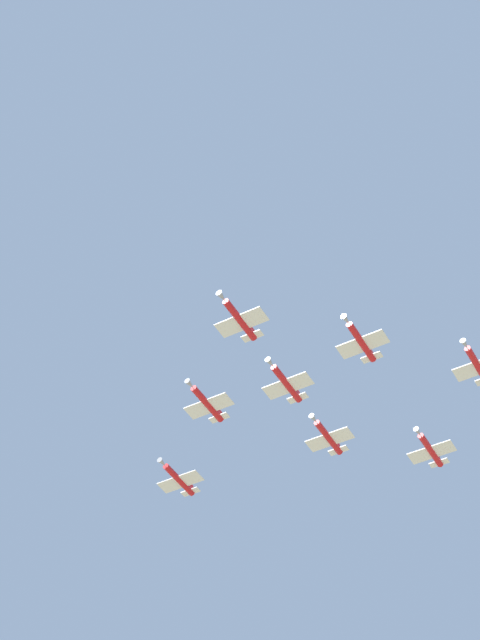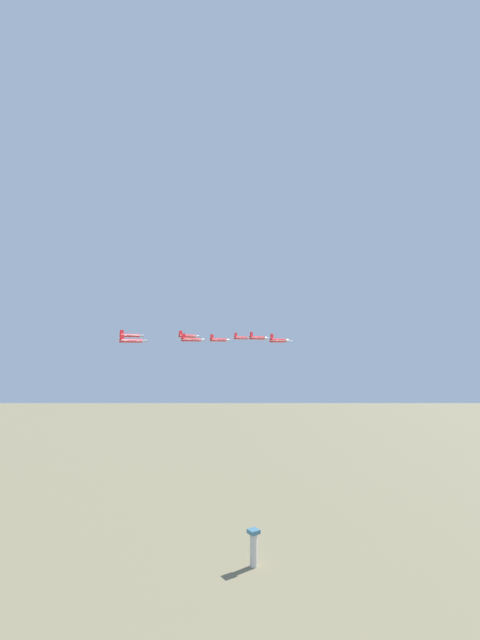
{
  "view_description": "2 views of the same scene",
  "coord_description": "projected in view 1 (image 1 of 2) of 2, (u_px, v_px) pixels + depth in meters",
  "views": [
    {
      "loc": [
        -78.58,
        -90.24,
        2.48
      ],
      "look_at": [
        -5.83,
        14.57,
        134.62
      ],
      "focal_mm": 59.95,
      "sensor_mm": 36.0,
      "label": 1
    },
    {
      "loc": [
        97.74,
        167.4,
        132.1
      ],
      "look_at": [
        -6.62,
        12.54,
        142.11
      ],
      "focal_mm": 25.13,
      "sensor_mm": 36.0,
      "label": 2
    }
  ],
  "objects": [
    {
      "name": "jet_center_rear",
      "position": [
        178.0,
        479.0,
        212.29
      ],
      "size": [
        12.4,
        9.7,
        2.65
      ],
      "rotation": [
        0.0,
        0.0,
        2.02
      ],
      "color": "red"
    },
    {
      "name": "jet_port_outer",
      "position": [
        286.0,
        383.0,
        193.34
      ],
      "size": [
        12.4,
        9.7,
        2.65
      ],
      "rotation": [
        0.0,
        0.0,
        2.02
      ],
      "color": "red"
    },
    {
      "name": "jet_starboard_outer",
      "position": [
        477.0,
        365.0,
        192.49
      ],
      "size": [
        12.4,
        9.7,
        2.65
      ],
      "rotation": [
        0.0,
        0.0,
        2.02
      ],
      "color": "red"
    },
    {
      "name": "jet_starboard_inner",
      "position": [
        207.0,
        403.0,
        198.22
      ],
      "size": [
        12.4,
        9.7,
        2.65
      ],
      "rotation": [
        0.0,
        0.0,
        2.02
      ],
      "color": "red"
    },
    {
      "name": "jet_starboard_trail",
      "position": [
        430.0,
        449.0,
        205.81
      ],
      "size": [
        12.4,
        9.7,
        2.65
      ],
      "rotation": [
        0.0,
        0.0,
        2.02
      ],
      "color": "red"
    },
    {
      "name": "jet_port_inner",
      "position": [
        361.0,
        341.0,
        188.21
      ],
      "size": [
        12.4,
        9.7,
        2.65
      ],
      "rotation": [
        0.0,
        0.0,
        2.02
      ],
      "color": "red"
    },
    {
      "name": "jet_port_trail",
      "position": [
        328.0,
        437.0,
        203.82
      ],
      "size": [
        12.4,
        9.7,
        2.65
      ],
      "rotation": [
        0.0,
        0.0,
        2.02
      ],
      "color": "red"
    },
    {
      "name": "jet_lead",
      "position": [
        239.0,
        319.0,
        183.53
      ],
      "size": [
        12.4,
        9.7,
        2.65
      ],
      "rotation": [
        0.0,
        0.0,
        2.02
      ],
      "color": "red"
    }
  ]
}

